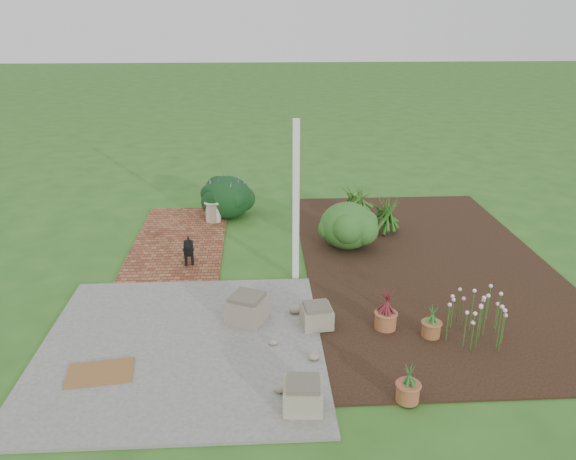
{
  "coord_description": "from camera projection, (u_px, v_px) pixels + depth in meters",
  "views": [
    {
      "loc": [
        -0.25,
        -7.81,
        3.92
      ],
      "look_at": [
        0.2,
        0.4,
        0.7
      ],
      "focal_mm": 35.0,
      "sensor_mm": 36.0,
      "label": 1
    }
  ],
  "objects": [
    {
      "name": "cream_ceramic_urn",
      "position": [
        213.0,
        211.0,
        11.03
      ],
      "size": [
        0.31,
        0.31,
        0.4
      ],
      "primitive_type": "cylinder",
      "rotation": [
        0.0,
        0.0,
        0.03
      ],
      "color": "beige",
      "rests_on": "brick_path"
    },
    {
      "name": "pink_flower_patch",
      "position": [
        472.0,
        314.0,
        7.12
      ],
      "size": [
        1.21,
        1.21,
        0.59
      ],
      "primitive_type": null,
      "rotation": [
        0.0,
        0.0,
        -0.41
      ],
      "color": "#113D0F",
      "rests_on": "garden_bed"
    },
    {
      "name": "concrete_patio",
      "position": [
        182.0,
        345.0,
        7.01
      ],
      "size": [
        3.5,
        3.5,
        0.04
      ],
      "primitive_type": "cube",
      "color": "slate",
      "rests_on": "ground"
    },
    {
      "name": "terracotta_pot_small_left",
      "position": [
        431.0,
        329.0,
        7.17
      ],
      "size": [
        0.32,
        0.32,
        0.2
      ],
      "primitive_type": "cylinder",
      "rotation": [
        0.0,
        0.0,
        -0.44
      ],
      "color": "#945A32",
      "rests_on": "garden_bed"
    },
    {
      "name": "black_dog",
      "position": [
        188.0,
        248.0,
        9.14
      ],
      "size": [
        0.19,
        0.52,
        0.45
      ],
      "rotation": [
        0.0,
        0.0,
        0.11
      ],
      "color": "black",
      "rests_on": "brick_path"
    },
    {
      "name": "ground",
      "position": [
        277.0,
        282.0,
        8.71
      ],
      "size": [
        80.0,
        80.0,
        0.0
      ],
      "primitive_type": "plane",
      "color": "#2C5E1D",
      "rests_on": "ground"
    },
    {
      "name": "stone_trough_far",
      "position": [
        317.0,
        316.0,
        7.38
      ],
      "size": [
        0.43,
        0.43,
        0.26
      ],
      "primitive_type": "cube",
      "rotation": [
        0.0,
        0.0,
        0.11
      ],
      "color": "gray",
      "rests_on": "concrete_patio"
    },
    {
      "name": "purple_flowering_bush",
      "position": [
        226.0,
        196.0,
        11.32
      ],
      "size": [
        1.25,
        1.25,
        0.86
      ],
      "primitive_type": "ellipsoid",
      "rotation": [
        0.0,
        0.0,
        0.28
      ],
      "color": "black",
      "rests_on": "ground"
    },
    {
      "name": "terracotta_pot_bronze",
      "position": [
        386.0,
        320.0,
        7.34
      ],
      "size": [
        0.34,
        0.34,
        0.23
      ],
      "primitive_type": "cylinder",
      "rotation": [
        0.0,
        0.0,
        -0.23
      ],
      "color": "#9E5C35",
      "rests_on": "garden_bed"
    },
    {
      "name": "agapanthus_clump_front",
      "position": [
        356.0,
        197.0,
        11.2
      ],
      "size": [
        1.19,
        1.19,
        0.84
      ],
      "primitive_type": null,
      "rotation": [
        0.0,
        0.0,
        -0.3
      ],
      "color": "#0D4012",
      "rests_on": "garden_bed"
    },
    {
      "name": "garden_bed",
      "position": [
        426.0,
        263.0,
        9.29
      ],
      "size": [
        4.0,
        7.0,
        0.03
      ],
      "primitive_type": "cube",
      "color": "black",
      "rests_on": "ground"
    },
    {
      "name": "evergreen_shrub",
      "position": [
        347.0,
        224.0,
        9.81
      ],
      "size": [
        1.2,
        1.2,
        0.82
      ],
      "primitive_type": "ellipsoid",
      "rotation": [
        0.0,
        0.0,
        0.29
      ],
      "color": "#104113",
      "rests_on": "garden_bed"
    },
    {
      "name": "brick_path",
      "position": [
        180.0,
        240.0,
        10.24
      ],
      "size": [
        1.6,
        3.5,
        0.04
      ],
      "primitive_type": "cube",
      "color": "brown",
      "rests_on": "ground"
    },
    {
      "name": "agapanthus_clump_back",
      "position": [
        385.0,
        211.0,
        10.43
      ],
      "size": [
        0.98,
        0.98,
        0.84
      ],
      "primitive_type": null,
      "rotation": [
        0.0,
        0.0,
        -0.05
      ],
      "color": "#163812",
      "rests_on": "garden_bed"
    },
    {
      "name": "coir_doormat",
      "position": [
        100.0,
        373.0,
        6.43
      ],
      "size": [
        0.79,
        0.57,
        0.02
      ],
      "primitive_type": "cube",
      "rotation": [
        0.0,
        0.0,
        0.13
      ],
      "color": "brown",
      "rests_on": "concrete_patio"
    },
    {
      "name": "stone_trough_mid",
      "position": [
        247.0,
        309.0,
        7.51
      ],
      "size": [
        0.63,
        0.63,
        0.31
      ],
      "primitive_type": "cube",
      "rotation": [
        0.0,
        0.0,
        -0.43
      ],
      "color": "#756457",
      "rests_on": "concrete_patio"
    },
    {
      "name": "stone_trough_near",
      "position": [
        303.0,
        396.0,
        5.84
      ],
      "size": [
        0.44,
        0.44,
        0.27
      ],
      "primitive_type": "cube",
      "rotation": [
        0.0,
        0.0,
        -0.08
      ],
      "color": "gray",
      "rests_on": "concrete_patio"
    },
    {
      "name": "veranda_post",
      "position": [
        296.0,
        203.0,
        8.36
      ],
      "size": [
        0.1,
        0.1,
        2.5
      ],
      "primitive_type": "cube",
      "color": "white",
      "rests_on": "ground"
    },
    {
      "name": "terracotta_pot_small_right",
      "position": [
        408.0,
        392.0,
        5.97
      ],
      "size": [
        0.33,
        0.33,
        0.21
      ],
      "primitive_type": "cylinder",
      "rotation": [
        0.0,
        0.0,
        0.43
      ],
      "color": "#9B5234",
      "rests_on": "garden_bed"
    }
  ]
}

